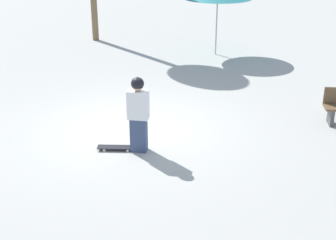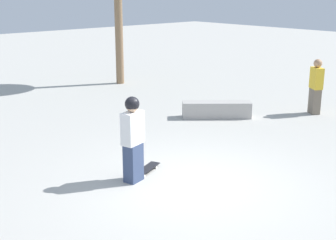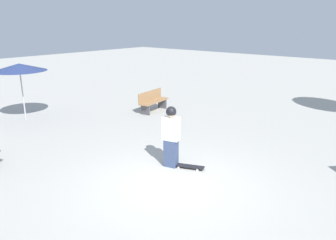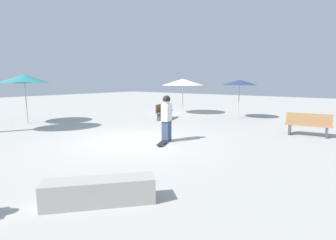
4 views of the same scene
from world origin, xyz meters
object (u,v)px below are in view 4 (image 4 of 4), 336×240
object	(u,v)px
bench_far	(164,112)
shade_umbrella_teal	(24,79)
skateboard	(163,143)
bench_near	(308,125)
shade_umbrella_white	(183,82)
concrete_ledge	(100,192)
shade_umbrella_navy	(239,82)
skater_main	(167,117)

from	to	relation	value
bench_far	shade_umbrella_teal	size ratio (longest dim) A/B	0.69
skateboard	bench_far	world-z (taller)	bench_far
bench_near	shade_umbrella_white	bearing A→B (deg)	-27.84
bench_near	concrete_ledge	bearing A→B (deg)	70.36
shade_umbrella_teal	shade_umbrella_navy	bearing A→B (deg)	-133.61
skater_main	bench_far	world-z (taller)	skater_main
skateboard	shade_umbrella_navy	bearing A→B (deg)	161.23
skateboard	shade_umbrella_teal	world-z (taller)	shade_umbrella_teal
skater_main	shade_umbrella_navy	xyz separation A→B (m)	(0.31, -7.01, 1.13)
shade_umbrella_teal	shade_umbrella_navy	distance (m)	11.15
bench_far	shade_umbrella_teal	distance (m)	7.13
concrete_ledge	skater_main	bearing A→B (deg)	-66.02
skateboard	bench_near	world-z (taller)	bench_near
bench_far	shade_umbrella_white	world-z (taller)	shade_umbrella_white
skater_main	shade_umbrella_navy	bearing A→B (deg)	167.57
concrete_ledge	shade_umbrella_white	size ratio (longest dim) A/B	0.64
shade_umbrella_white	concrete_ledge	bearing A→B (deg)	117.89
skateboard	skater_main	bearing A→B (deg)	179.04
skateboard	concrete_ledge	world-z (taller)	concrete_ledge
concrete_ledge	shade_umbrella_teal	world-z (taller)	shade_umbrella_teal
skateboard	concrete_ledge	bearing A→B (deg)	1.80
bench_far	skateboard	bearing A→B (deg)	19.60
shade_umbrella_navy	bench_far	bearing A→B (deg)	44.32
skateboard	shade_umbrella_navy	xyz separation A→B (m)	(0.48, -7.46, 1.94)
shade_umbrella_teal	shade_umbrella_white	xyz separation A→B (m)	(-3.99, -7.92, -0.19)
shade_umbrella_white	shade_umbrella_navy	size ratio (longest dim) A/B	1.25
shade_umbrella_white	skateboard	bearing A→B (deg)	119.76
skater_main	bench_far	distance (m)	5.27
bench_far	shade_umbrella_navy	bearing A→B (deg)	115.90
bench_near	shade_umbrella_white	distance (m)	8.37
skater_main	shade_umbrella_white	world-z (taller)	shade_umbrella_white
bench_near	shade_umbrella_navy	distance (m)	5.25
skateboard	shade_umbrella_teal	size ratio (longest dim) A/B	0.34
bench_near	skateboard	bearing A→B (deg)	43.85
shade_umbrella_navy	skateboard	bearing A→B (deg)	93.69
concrete_ledge	bench_far	world-z (taller)	bench_far
skater_main	shade_umbrella_navy	distance (m)	7.11
bench_far	shade_umbrella_teal	xyz separation A→B (m)	(4.65, 5.11, 1.77)
skateboard	concrete_ledge	size ratio (longest dim) A/B	0.48
concrete_ledge	skateboard	bearing A→B (deg)	-65.74
bench_near	shade_umbrella_teal	bearing A→B (deg)	15.70
bench_near	skater_main	bearing A→B (deg)	39.52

